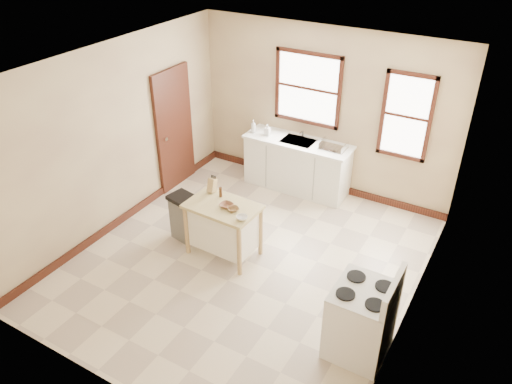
# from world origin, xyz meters

# --- Properties ---
(floor) EXTENTS (5.00, 5.00, 0.00)m
(floor) POSITION_xyz_m (0.00, 0.00, 0.00)
(floor) COLOR #B9A593
(floor) RESTS_ON ground
(ceiling) EXTENTS (5.00, 5.00, 0.00)m
(ceiling) POSITION_xyz_m (0.00, 0.00, 2.80)
(ceiling) COLOR white
(ceiling) RESTS_ON ground
(wall_back) EXTENTS (4.50, 0.04, 2.80)m
(wall_back) POSITION_xyz_m (0.00, 2.50, 1.40)
(wall_back) COLOR beige
(wall_back) RESTS_ON ground
(wall_left) EXTENTS (0.04, 5.00, 2.80)m
(wall_left) POSITION_xyz_m (-2.25, 0.00, 1.40)
(wall_left) COLOR beige
(wall_left) RESTS_ON ground
(wall_right) EXTENTS (0.04, 5.00, 2.80)m
(wall_right) POSITION_xyz_m (2.25, 0.00, 1.40)
(wall_right) COLOR beige
(wall_right) RESTS_ON ground
(window_main) EXTENTS (1.17, 0.06, 1.22)m
(window_main) POSITION_xyz_m (-0.30, 2.48, 1.75)
(window_main) COLOR black
(window_main) RESTS_ON wall_back
(window_side) EXTENTS (0.77, 0.06, 1.37)m
(window_side) POSITION_xyz_m (1.35, 2.48, 1.60)
(window_side) COLOR black
(window_side) RESTS_ON wall_back
(door_left) EXTENTS (0.06, 0.90, 2.10)m
(door_left) POSITION_xyz_m (-2.21, 1.30, 1.05)
(door_left) COLOR black
(door_left) RESTS_ON ground
(baseboard_back) EXTENTS (4.50, 0.04, 0.12)m
(baseboard_back) POSITION_xyz_m (0.00, 2.47, 0.06)
(baseboard_back) COLOR black
(baseboard_back) RESTS_ON ground
(baseboard_left) EXTENTS (0.04, 5.00, 0.12)m
(baseboard_left) POSITION_xyz_m (-2.22, 0.00, 0.06)
(baseboard_left) COLOR black
(baseboard_left) RESTS_ON ground
(sink_counter) EXTENTS (1.86, 0.62, 0.92)m
(sink_counter) POSITION_xyz_m (-0.30, 2.20, 0.46)
(sink_counter) COLOR white
(sink_counter) RESTS_ON ground
(faucet) EXTENTS (0.03, 0.03, 0.22)m
(faucet) POSITION_xyz_m (-0.30, 2.38, 1.03)
(faucet) COLOR silver
(faucet) RESTS_ON sink_counter
(soap_bottle_a) EXTENTS (0.12, 0.12, 0.23)m
(soap_bottle_a) POSITION_xyz_m (-1.12, 2.11, 1.03)
(soap_bottle_a) COLOR #B2B2B2
(soap_bottle_a) RESTS_ON sink_counter
(soap_bottle_b) EXTENTS (0.09, 0.09, 0.20)m
(soap_bottle_b) POSITION_xyz_m (-0.86, 2.14, 1.02)
(soap_bottle_b) COLOR #B2B2B2
(soap_bottle_b) RESTS_ON sink_counter
(dish_rack) EXTENTS (0.48, 0.40, 0.11)m
(dish_rack) POSITION_xyz_m (0.33, 2.22, 0.97)
(dish_rack) COLOR silver
(dish_rack) RESTS_ON sink_counter
(kitchen_island) EXTENTS (1.03, 0.68, 0.82)m
(kitchen_island) POSITION_xyz_m (-0.38, -0.00, 0.41)
(kitchen_island) COLOR #CCBC78
(kitchen_island) RESTS_ON ground
(knife_block) EXTENTS (0.11, 0.11, 0.20)m
(knife_block) POSITION_xyz_m (-0.71, 0.23, 0.92)
(knife_block) COLOR #DABC72
(knife_block) RESTS_ON kitchen_island
(pepper_grinder) EXTENTS (0.05, 0.05, 0.15)m
(pepper_grinder) POSITION_xyz_m (-0.52, 0.18, 0.90)
(pepper_grinder) COLOR #462612
(pepper_grinder) RESTS_ON kitchen_island
(bowl_a) EXTENTS (0.20, 0.20, 0.04)m
(bowl_a) POSITION_xyz_m (-0.31, -0.00, 0.84)
(bowl_a) COLOR brown
(bowl_a) RESTS_ON kitchen_island
(bowl_b) EXTENTS (0.22, 0.22, 0.04)m
(bowl_b) POSITION_xyz_m (-0.18, -0.03, 0.84)
(bowl_b) COLOR brown
(bowl_b) RESTS_ON kitchen_island
(bowl_c) EXTENTS (0.20, 0.20, 0.05)m
(bowl_c) POSITION_xyz_m (0.03, -0.16, 0.85)
(bowl_c) COLOR white
(bowl_c) RESTS_ON kitchen_island
(trash_bin) EXTENTS (0.43, 0.38, 0.73)m
(trash_bin) POSITION_xyz_m (-1.11, 0.03, 0.36)
(trash_bin) COLOR #626160
(trash_bin) RESTS_ON ground
(gas_stove) EXTENTS (0.70, 0.71, 1.14)m
(gas_stove) POSITION_xyz_m (1.92, -0.71, 0.57)
(gas_stove) COLOR white
(gas_stove) RESTS_ON ground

